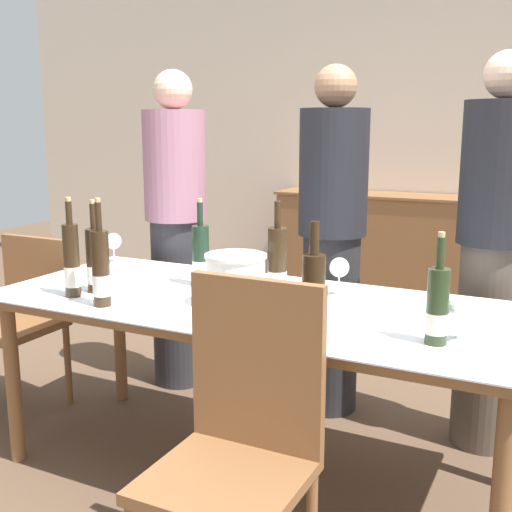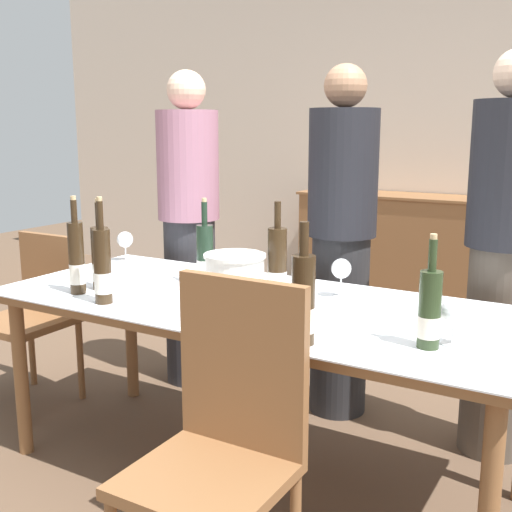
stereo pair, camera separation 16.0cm
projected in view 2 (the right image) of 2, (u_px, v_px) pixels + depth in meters
The scene contains 21 objects.
ground_plane at pixel (256, 474), 2.65m from camera, with size 12.00×12.00×0.00m, color brown.
back_wall at pixel (455, 127), 4.95m from camera, with size 8.00×0.10×2.80m.
sideboard_cabinet at pixel (402, 251), 5.04m from camera, with size 1.64×0.46×0.89m.
dining_table at pixel (256, 317), 2.52m from camera, with size 2.13×0.90×0.74m.
ice_bucket at pixel (235, 278), 2.43m from camera, with size 0.24×0.24×0.20m.
wine_bottle_0 at pixel (277, 267), 2.47m from camera, with size 0.08×0.08×0.39m.
wine_bottle_1 at pixel (77, 260), 2.59m from camera, with size 0.06×0.06×0.40m.
wine_bottle_2 at pixel (303, 302), 1.99m from camera, with size 0.08×0.08×0.39m.
wine_bottle_3 at pixel (101, 260), 2.66m from camera, with size 0.07×0.07×0.38m.
wine_bottle_4 at pixel (430, 311), 1.96m from camera, with size 0.07×0.07×0.36m.
wine_bottle_5 at pixel (103, 268), 2.45m from camera, with size 0.07×0.07×0.41m.
wine_bottle_6 at pixel (205, 256), 2.74m from camera, with size 0.07×0.07×0.37m.
wine_glass_0 at pixel (125, 241), 3.23m from camera, with size 0.08×0.08×0.15m.
wine_glass_1 at pixel (341, 270), 2.54m from camera, with size 0.08×0.08×0.16m.
wine_glass_2 at pixel (454, 315), 1.99m from camera, with size 0.09×0.09×0.14m.
wine_glass_3 at pixel (230, 299), 2.13m from camera, with size 0.08×0.08×0.15m.
chair_near_front at pixel (224, 431), 1.83m from camera, with size 0.42×0.42×0.99m.
chair_left_end at pixel (36, 306), 3.29m from camera, with size 0.42×0.42×0.86m.
person_host at pixel (189, 231), 3.48m from camera, with size 0.33×0.33×1.70m.
person_guest_left at pixel (341, 244), 3.09m from camera, with size 0.33×0.33×1.69m.
person_guest_right at pixel (504, 260), 2.68m from camera, with size 0.33×0.33×1.72m.
Camera 2 is at (1.22, -2.09, 1.42)m, focal length 45.00 mm.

